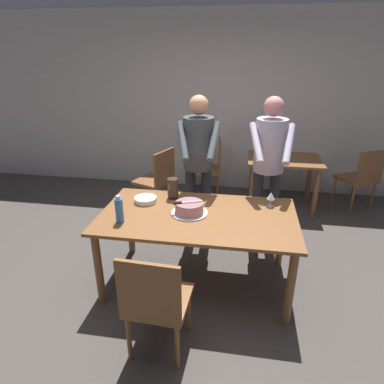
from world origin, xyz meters
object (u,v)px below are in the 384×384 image
Objects in this scene: person_standing_beside at (269,160)px; hurricane_lamp at (173,188)px; main_dining_table at (198,224)px; water_bottle at (119,210)px; background_chair_0 at (211,166)px; background_chair_1 at (157,178)px; plate_stack at (146,200)px; background_chair_2 at (361,177)px; cake_knife at (182,203)px; person_cutting_cake at (198,157)px; background_table at (283,169)px; chair_near_side at (156,301)px; cake_on_platter at (189,208)px; wine_glass_near at (271,196)px.

hurricane_lamp is at bearing -156.46° from person_standing_beside.
water_bottle reaches higher than main_dining_table.
background_chair_1 is (-0.68, -0.65, 0.00)m from background_chair_0.
water_bottle reaches higher than background_chair_0.
main_dining_table is at bearing -18.98° from plate_stack.
background_chair_1 and background_chair_2 have the same top height.
cake_knife reaches higher than main_dining_table.
background_chair_2 is (1.38, 1.28, -0.58)m from person_standing_beside.
person_cutting_cake is at bearing -177.69° from person_standing_beside.
background_table is (1.09, 1.92, -0.29)m from cake_knife.
chair_near_side is at bearing -127.26° from background_chair_2.
cake_knife is at bearing -93.84° from person_cutting_cake.
cake_on_platter is 0.10m from cake_knife.
background_chair_2 reaches higher than plate_stack.
plate_stack is 0.24× the size of background_chair_0.
wine_glass_near is 0.16× the size of background_chair_0.
person_standing_beside is (0.64, 0.74, 0.42)m from main_dining_table.
water_bottle reaches higher than cake_on_platter.
person_standing_beside reaches higher than background_table.
person_standing_beside is at bearing 2.31° from person_cutting_cake.
wine_glass_near is 0.50m from person_standing_beside.
background_chair_0 reaches higher than wine_glass_near.
person_standing_beside is at bearing -28.50° from background_chair_1.
wine_glass_near reaches higher than background_table.
cake_knife is 0.29× the size of background_chair_0.
chair_near_side is at bearing -83.94° from hurricane_lamp.
background_chair_0 reaches higher than cake_knife.
background_table is at bearing 63.66° from main_dining_table.
plate_stack is 0.24× the size of chair_near_side.
wine_glass_near is 1.47m from chair_near_side.
wine_glass_near is 1.93m from background_chair_1.
cake_knife is 0.29× the size of background_chair_2.
wine_glass_near is at bearing 20.50° from cake_on_platter.
wine_glass_near is at bearing 20.51° from cake_knife.
background_chair_2 is at bearing 36.06° from hurricane_lamp.
background_chair_2 reaches higher than wine_glass_near.
water_bottle is 0.28× the size of background_chair_1.
hurricane_lamp reaches higher than plate_stack.
background_chair_2 is (2.68, 2.26, -0.37)m from water_bottle.
person_standing_beside is at bearing 23.54° from hurricane_lamp.
hurricane_lamp is 0.23× the size of background_chair_1.
wine_glass_near reaches higher than cake_on_platter.
person_cutting_cake is 1.91× the size of background_chair_2.
person_cutting_cake reaches higher than chair_near_side.
person_standing_beside is at bearing 45.02° from cake_on_platter.
cake_knife is at bearing -136.54° from person_standing_beside.
background_chair_0 reaches higher than cake_on_platter.
plate_stack is 3.17m from background_chair_2.
wine_glass_near is 0.16× the size of chair_near_side.
background_chair_0 is (0.54, 2.40, -0.37)m from water_bottle.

